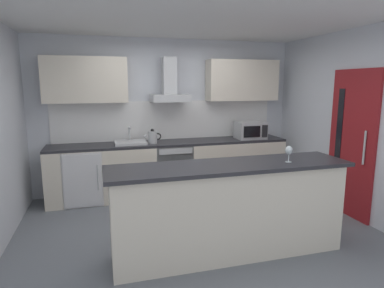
{
  "coord_description": "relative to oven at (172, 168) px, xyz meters",
  "views": [
    {
      "loc": [
        -1.15,
        -3.81,
        1.85
      ],
      "look_at": [
        0.05,
        0.41,
        1.05
      ],
      "focal_mm": 30.87,
      "sensor_mm": 36.0,
      "label": 1
    }
  ],
  "objects": [
    {
      "name": "side_door",
      "position": [
        2.23,
        -1.53,
        0.57
      ],
      "size": [
        0.08,
        0.85,
        2.05
      ],
      "color": "maroon",
      "rests_on": "ground"
    },
    {
      "name": "wall_back",
      "position": [
        0.0,
        0.41,
        0.84
      ],
      "size": [
        5.49,
        0.12,
        2.6
      ],
      "primitive_type": "cube",
      "color": "silver",
      "rests_on": "ground"
    },
    {
      "name": "counter_island",
      "position": [
        0.17,
        -2.14,
        0.06
      ],
      "size": [
        2.6,
        0.64,
        1.02
      ],
      "color": "beige",
      "rests_on": "ground"
    },
    {
      "name": "refrigerator",
      "position": [
        -1.42,
        -0.0,
        -0.03
      ],
      "size": [
        0.58,
        0.6,
        0.85
      ],
      "color": "white",
      "rests_on": "ground"
    },
    {
      "name": "kettle",
      "position": [
        -0.32,
        -0.03,
        0.55
      ],
      "size": [
        0.29,
        0.15,
        0.24
      ],
      "color": "#B7BABC",
      "rests_on": "counter_back"
    },
    {
      "name": "wine_glass",
      "position": [
        0.8,
        -2.22,
        0.68
      ],
      "size": [
        0.08,
        0.08,
        0.18
      ],
      "color": "silver",
      "rests_on": "counter_island"
    },
    {
      "name": "microwave",
      "position": [
        1.41,
        -0.03,
        0.59
      ],
      "size": [
        0.5,
        0.38,
        0.3
      ],
      "color": "#B7BABC",
      "rests_on": "counter_back"
    },
    {
      "name": "wall_right",
      "position": [
        2.31,
        -1.46,
        0.84
      ],
      "size": [
        0.12,
        4.61,
        2.6
      ],
      "primitive_type": "cube",
      "color": "silver",
      "rests_on": "ground"
    },
    {
      "name": "oven",
      "position": [
        0.0,
        0.0,
        0.0
      ],
      "size": [
        0.6,
        0.62,
        0.8
      ],
      "color": "slate",
      "rests_on": "ground"
    },
    {
      "name": "upper_cabinets",
      "position": [
        0.0,
        0.18,
        1.45
      ],
      "size": [
        3.9,
        0.32,
        0.7
      ],
      "color": "beige"
    },
    {
      "name": "ceiling",
      "position": [
        0.0,
        -1.46,
        2.15
      ],
      "size": [
        5.49,
        4.61,
        0.02
      ],
      "primitive_type": "cube",
      "color": "white"
    },
    {
      "name": "ground",
      "position": [
        0.0,
        -1.46,
        -0.47
      ],
      "size": [
        5.49,
        4.61,
        0.02
      ],
      "primitive_type": "cube",
      "color": "slate"
    },
    {
      "name": "backsplash_tile",
      "position": [
        0.0,
        0.33,
        0.77
      ],
      "size": [
        3.82,
        0.02,
        0.66
      ],
      "primitive_type": "cube",
      "color": "white"
    },
    {
      "name": "counter_back",
      "position": [
        0.0,
        0.03,
        -0.01
      ],
      "size": [
        3.95,
        0.6,
        0.9
      ],
      "color": "beige",
      "rests_on": "ground"
    },
    {
      "name": "range_hood",
      "position": [
        -0.0,
        0.13,
        1.33
      ],
      "size": [
        0.62,
        0.45,
        0.72
      ],
      "color": "#B7BABC"
    },
    {
      "name": "sink",
      "position": [
        -0.67,
        0.01,
        0.47
      ],
      "size": [
        0.5,
        0.4,
        0.26
      ],
      "color": "silver",
      "rests_on": "counter_back"
    }
  ]
}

